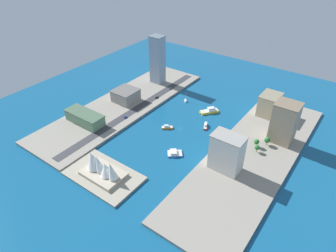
# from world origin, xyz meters

# --- Properties ---
(ground_plane) EXTENTS (440.00, 440.00, 0.00)m
(ground_plane) POSITION_xyz_m (0.00, 0.00, 0.00)
(ground_plane) COLOR #145684
(quay_west) EXTENTS (70.00, 240.00, 2.53)m
(quay_west) POSITION_xyz_m (-82.35, 0.00, 1.26)
(quay_west) COLOR gray
(quay_west) RESTS_ON ground_plane
(quay_east) EXTENTS (70.00, 240.00, 2.53)m
(quay_east) POSITION_xyz_m (82.35, 0.00, 1.26)
(quay_east) COLOR gray
(quay_east) RESTS_ON ground_plane
(peninsula_point) EXTENTS (65.99, 40.36, 2.00)m
(peninsula_point) POSITION_xyz_m (12.25, 100.51, 1.00)
(peninsula_point) COLOR #A89E89
(peninsula_point) RESTS_ON ground_plane
(road_strip) EXTENTS (9.64, 228.00, 0.15)m
(road_strip) POSITION_xyz_m (62.07, 0.00, 2.60)
(road_strip) COLOR #38383D
(road_strip) RESTS_ON quay_east
(tugboat_red) EXTENTS (8.40, 13.20, 4.09)m
(tugboat_red) POSITION_xyz_m (-21.10, -18.48, 1.55)
(tugboat_red) COLOR red
(tugboat_red) RESTS_ON ground_plane
(ferry_yellow_fast) EXTENTS (19.02, 21.82, 6.23)m
(ferry_yellow_fast) POSITION_xyz_m (-9.46, -47.62, 2.04)
(ferry_yellow_fast) COLOR yellow
(ferry_yellow_fast) RESTS_ON ground_plane
(catamaran_blue) EXTENTS (17.13, 16.60, 4.12)m
(catamaran_blue) POSITION_xyz_m (-20.40, 39.35, 1.53)
(catamaran_blue) COLOR blue
(catamaran_blue) RESTS_ON ground_plane
(sailboat_small_white) EXTENTS (7.01, 7.55, 11.91)m
(sailboat_small_white) POSITION_xyz_m (27.37, -53.04, 1.06)
(sailboat_small_white) COLOR white
(sailboat_small_white) RESTS_ON ground_plane
(water_taxi_orange) EXTENTS (12.41, 10.84, 4.13)m
(water_taxi_orange) POSITION_xyz_m (11.07, 7.90, 1.40)
(water_taxi_orange) COLOR orange
(water_taxi_orange) RESTS_ON ground_plane
(office_block_beige) EXTENTS (20.65, 26.30, 24.45)m
(office_block_beige) POSITION_xyz_m (-66.63, -80.51, 14.79)
(office_block_beige) COLOR #C6B793
(office_block_beige) RESTS_ON quay_west
(hotel_broad_white) EXTENTS (28.08, 17.99, 34.80)m
(hotel_broad_white) POSITION_xyz_m (-69.12, 30.53, 19.96)
(hotel_broad_white) COLOR silver
(hotel_broad_white) RESTS_ON quay_west
(terminal_long_green) EXTENTS (46.45, 18.55, 12.39)m
(terminal_long_green) POSITION_xyz_m (87.93, 54.28, 8.75)
(terminal_long_green) COLOR slate
(terminal_long_green) RESTS_ON quay_east
(tower_tall_glass) EXTENTS (17.23, 14.86, 63.15)m
(tower_tall_glass) POSITION_xyz_m (86.30, -73.14, 34.14)
(tower_tall_glass) COLOR #8C9EB2
(tower_tall_glass) RESTS_ON quay_east
(apartment_midrise_tan) EXTENTS (23.25, 21.58, 41.71)m
(apartment_midrise_tan) POSITION_xyz_m (-94.99, -39.98, 23.42)
(apartment_midrise_tan) COLOR tan
(apartment_midrise_tan) RESTS_ON quay_west
(carpark_squat_concrete) EXTENTS (27.21, 27.42, 14.20)m
(carpark_squat_concrete) POSITION_xyz_m (85.63, -8.28, 9.66)
(carpark_squat_concrete) COLOR gray
(carpark_squat_concrete) RESTS_ON quay_east
(sedan_silver) EXTENTS (1.99, 5.15, 1.67)m
(sedan_silver) POSITION_xyz_m (59.28, -63.65, 3.49)
(sedan_silver) COLOR black
(sedan_silver) RESTS_ON road_strip
(hatchback_blue) EXTENTS (2.03, 5.04, 1.67)m
(hatchback_blue) POSITION_xyz_m (59.24, 21.90, 3.49)
(hatchback_blue) COLOR black
(hatchback_blue) RESTS_ON road_strip
(suv_black) EXTENTS (2.02, 4.69, 1.60)m
(suv_black) POSITION_xyz_m (58.86, -35.27, 3.46)
(suv_black) COLOR black
(suv_black) RESTS_ON road_strip
(traffic_light_waterfront) EXTENTS (0.36, 0.36, 6.50)m
(traffic_light_waterfront) POSITION_xyz_m (56.39, -12.81, 6.87)
(traffic_light_waterfront) COLOR black
(traffic_light_waterfront) RESTS_ON quay_east
(opera_landmark) EXTENTS (38.35, 24.98, 19.49)m
(opera_landmark) POSITION_xyz_m (14.00, 100.51, 9.56)
(opera_landmark) COLOR #BCAD93
(opera_landmark) RESTS_ON peninsula_point
(park_tree_cluster) EXTENTS (12.89, 21.64, 8.88)m
(park_tree_cluster) POSITION_xyz_m (-83.71, -16.84, 8.26)
(park_tree_cluster) COLOR brown
(park_tree_cluster) RESTS_ON quay_west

